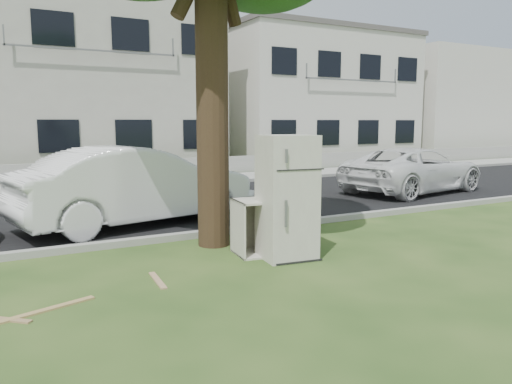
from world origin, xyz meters
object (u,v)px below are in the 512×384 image
fridge (287,197)px  cabinet (270,226)px  car_right (414,170)px  car_center (137,186)px

fridge → cabinet: 0.66m
fridge → car_right: (7.27, 4.38, -0.28)m
cabinet → car_right: bearing=35.9°
fridge → car_right: fridge is taller
car_center → cabinet: bearing=-170.4°
cabinet → car_center: car_center is taller
car_center → fridge: bearing=-171.6°
fridge → cabinet: (-0.07, 0.41, -0.52)m
cabinet → car_right: (7.35, 3.97, 0.23)m
cabinet → fridge: bearing=-72.2°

